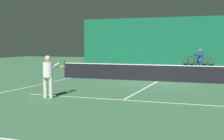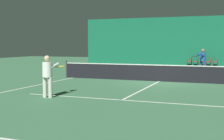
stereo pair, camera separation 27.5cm
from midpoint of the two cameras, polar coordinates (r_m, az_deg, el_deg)
ground_plane at (r=17.88m, az=7.92°, el=-2.06°), size 60.00×60.00×0.00m
backdrop_curtain at (r=32.48m, az=13.47°, el=5.18°), size 23.00×0.12×4.90m
court_line_baseline_far at (r=29.57m, az=12.73°, el=0.52°), size 11.00×0.10×0.00m
court_line_service_far at (r=24.14m, az=11.09°, el=-0.36°), size 8.25×0.10×0.00m
court_line_service_near at (r=11.75m, az=1.39°, el=-5.50°), size 8.25×0.10×0.00m
court_line_sideline_left at (r=19.75m, az=-7.88°, el=-1.42°), size 0.10×23.80×0.00m
court_line_centre at (r=17.88m, az=7.92°, el=-2.05°), size 0.10×12.80×0.00m
tennis_net at (r=17.83m, az=7.94°, el=-0.43°), size 12.00×0.10×1.07m
player_near at (r=12.46m, az=-12.15°, el=-0.57°), size 0.44×1.36×1.66m
player_far at (r=24.14m, az=15.39°, el=1.99°), size 1.04×1.38×1.76m
courtside_chair_0 at (r=31.98m, az=13.18°, el=1.68°), size 0.44×0.44×0.84m
courtside_chair_1 at (r=31.92m, az=14.27°, el=1.65°), size 0.44×0.44×0.84m
courtside_chair_2 at (r=31.86m, az=15.37°, el=1.63°), size 0.44×0.44×0.84m
courtside_chair_3 at (r=31.82m, az=16.47°, el=1.60°), size 0.44×0.44×0.84m
courtside_chair_4 at (r=31.79m, az=17.57°, el=1.57°), size 0.44×0.44×0.84m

